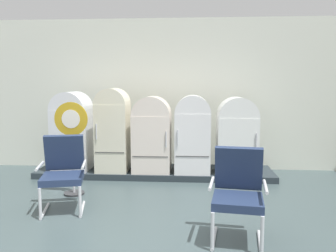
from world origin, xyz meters
The scene contains 11 objects.
ground centered at (0.00, 0.00, -0.03)m, with size 12.00×10.00×0.05m, color #3A494B.
back_wall centered at (0.00, 3.66, 1.54)m, with size 11.76×0.12×3.05m.
display_plinth centered at (0.00, 3.02, 0.06)m, with size 4.48×0.95×0.11m, color #252E34.
refrigerator_0 centered at (-1.56, 2.91, 0.90)m, with size 0.65×0.68×1.49m.
refrigerator_1 centered at (-0.77, 2.89, 0.94)m, with size 0.58×0.62×1.55m.
refrigerator_2 centered at (-0.04, 2.88, 0.85)m, with size 0.70×0.61×1.41m.
refrigerator_3 centered at (0.72, 2.88, 0.87)m, with size 0.64×0.62×1.43m.
refrigerator_4 centered at (1.53, 2.90, 0.84)m, with size 0.72×0.64×1.39m.
armchair_left centered at (-1.07, 1.13, 0.57)m, with size 0.70×0.76×1.03m.
armchair_right centered at (1.23, 0.36, 0.57)m, with size 0.67×0.72×1.03m.
sign_stand centered at (-1.16, 1.76, 0.77)m, with size 0.52×0.32×1.47m.
Camera 1 is at (0.70, -3.42, 1.74)m, focal length 36.83 mm.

